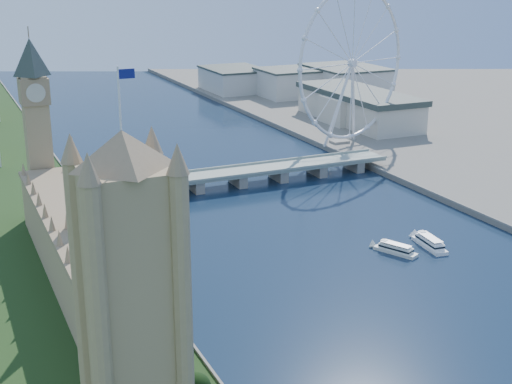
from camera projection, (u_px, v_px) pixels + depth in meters
victoria_tower at (131, 291)px, 192.46m from camera, size 28.16×28.16×112.00m
parliament_range at (82, 259)px, 305.94m from camera, size 24.00×200.00×70.00m
big_ben at (35, 106)px, 385.37m from camera, size 20.02×20.02×110.00m
westminster_bridge at (238, 175)px, 472.86m from camera, size 220.00×22.00×9.50m
london_eye at (352, 64)px, 549.71m from camera, size 113.60×39.12×124.30m
county_hall at (357, 125)px, 656.72m from camera, size 54.00×144.00×35.00m
city_skyline at (172, 95)px, 711.21m from camera, size 505.00×280.00×32.00m
tour_boat_near at (396, 253)px, 360.96m from camera, size 16.86×25.91×5.62m
tour_boat_far at (429, 247)px, 368.62m from camera, size 10.43×28.99×6.25m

